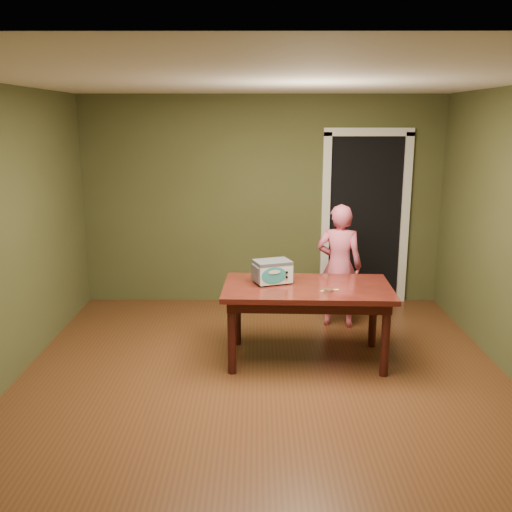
{
  "coord_description": "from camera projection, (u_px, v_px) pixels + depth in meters",
  "views": [
    {
      "loc": [
        -0.05,
        -4.61,
        2.3
      ],
      "look_at": [
        -0.07,
        1.0,
        0.95
      ],
      "focal_mm": 40.0,
      "sensor_mm": 36.0,
      "label": 1
    }
  ],
  "objects": [
    {
      "name": "floor",
      "position": [
        264.0,
        387.0,
        5.02
      ],
      "size": [
        5.0,
        5.0,
        0.0
      ],
      "primitive_type": "plane",
      "color": "#583319",
      "rests_on": "ground"
    },
    {
      "name": "doorway",
      "position": [
        361.0,
        217.0,
        7.48
      ],
      "size": [
        1.1,
        0.66,
        2.25
      ],
      "color": "black",
      "rests_on": "ground"
    },
    {
      "name": "dining_table",
      "position": [
        307.0,
        296.0,
        5.47
      ],
      "size": [
        1.63,
        0.96,
        0.75
      ],
      "rotation": [
        0.0,
        0.0,
        -0.04
      ],
      "color": "#3D130E",
      "rests_on": "floor"
    },
    {
      "name": "room_shell",
      "position": [
        264.0,
        194.0,
        4.63
      ],
      "size": [
        4.52,
        5.02,
        2.61
      ],
      "color": "#464C28",
      "rests_on": "ground"
    },
    {
      "name": "spatula",
      "position": [
        330.0,
        290.0,
        5.28
      ],
      "size": [
        0.18,
        0.08,
        0.01
      ],
      "primitive_type": "cube",
      "rotation": [
        0.0,
        0.0,
        0.29
      ],
      "color": "#F7D26B",
      "rests_on": "dining_table"
    },
    {
      "name": "toy_oven",
      "position": [
        272.0,
        271.0,
        5.51
      ],
      "size": [
        0.41,
        0.34,
        0.22
      ],
      "rotation": [
        0.0,
        0.0,
        0.34
      ],
      "color": "#4C4F54",
      "rests_on": "dining_table"
    },
    {
      "name": "baking_pan",
      "position": [
        328.0,
        290.0,
        5.27
      ],
      "size": [
        0.1,
        0.1,
        0.02
      ],
      "color": "silver",
      "rests_on": "dining_table"
    },
    {
      "name": "child",
      "position": [
        339.0,
        266.0,
        6.38
      ],
      "size": [
        0.57,
        0.45,
        1.4
      ],
      "primitive_type": "imported",
      "rotation": [
        0.0,
        0.0,
        2.9
      ],
      "color": "#DA5975",
      "rests_on": "floor"
    }
  ]
}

